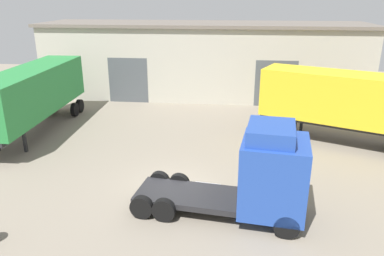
% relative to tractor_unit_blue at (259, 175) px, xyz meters
% --- Properties ---
extents(ground_plane, '(60.00, 60.00, 0.00)m').
position_rel_tractor_unit_blue_xyz_m(ground_plane, '(-3.62, 2.00, -1.80)').
color(ground_plane, gray).
extents(warehouse_building, '(27.09, 6.75, 6.14)m').
position_rel_tractor_unit_blue_xyz_m(warehouse_building, '(-3.62, 19.12, 1.27)').
color(warehouse_building, '#B7B2A3').
rests_on(warehouse_building, ground_plane).
extents(tractor_unit_blue, '(6.83, 3.31, 3.87)m').
position_rel_tractor_unit_blue_xyz_m(tractor_unit_blue, '(0.00, 0.00, 0.00)').
color(tractor_unit_blue, '#2347A3').
rests_on(tractor_unit_blue, ground_plane).
extents(container_trailer_green, '(2.79, 10.67, 4.08)m').
position_rel_tractor_unit_blue_xyz_m(container_trailer_green, '(-13.36, 8.36, 0.79)').
color(container_trailer_green, '#28843D').
rests_on(container_trailer_green, ground_plane).
extents(container_trailer_red, '(9.72, 6.15, 4.14)m').
position_rel_tractor_unit_blue_xyz_m(container_trailer_red, '(5.43, 8.49, 0.82)').
color(container_trailer_red, yellow).
rests_on(container_trailer_red, ground_plane).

